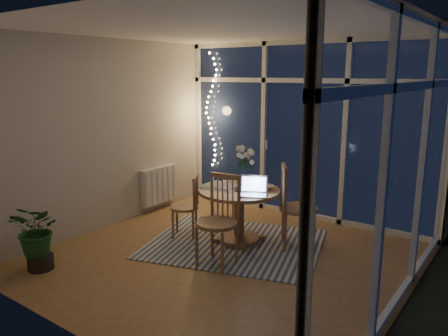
{
  "coord_description": "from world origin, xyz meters",
  "views": [
    {
      "loc": [
        2.82,
        -3.9,
        2.13
      ],
      "look_at": [
        -0.19,
        0.25,
        1.01
      ],
      "focal_mm": 35.0,
      "sensor_mm": 36.0,
      "label": 1
    }
  ],
  "objects": [
    {
      "name": "dining_table",
      "position": [
        -0.14,
        0.5,
        0.35
      ],
      "size": [
        1.28,
        1.28,
        0.7
      ],
      "primitive_type": "cylinder",
      "rotation": [
        0.0,
        0.0,
        0.3
      ],
      "color": "olive",
      "rests_on": "floor"
    },
    {
      "name": "garden_fence",
      "position": [
        0.0,
        5.5,
        0.9
      ],
      "size": [
        11.0,
        0.08,
        1.8
      ],
      "primitive_type": "cube",
      "color": "#321D12",
      "rests_on": "ground"
    },
    {
      "name": "bowl",
      "position": [
        0.12,
        0.73,
        0.72
      ],
      "size": [
        0.19,
        0.19,
        0.04
      ],
      "primitive_type": "imported",
      "rotation": [
        0.0,
        0.0,
        0.3
      ],
      "color": "silver",
      "rests_on": "dining_table"
    },
    {
      "name": "chair_left",
      "position": [
        -0.84,
        0.25,
        0.42
      ],
      "size": [
        0.53,
        0.53,
        0.84
      ],
      "primitive_type": "cube",
      "rotation": [
        0.0,
        0.0,
        -1.03
      ],
      "color": "olive",
      "rests_on": "floor"
    },
    {
      "name": "garden_shrubs",
      "position": [
        -0.8,
        3.4,
        0.45
      ],
      "size": [
        0.9,
        0.9,
        0.9
      ],
      "primitive_type": "sphere",
      "color": "#193216",
      "rests_on": "ground"
    },
    {
      "name": "window_wall_back",
      "position": [
        0.0,
        1.96,
        1.3
      ],
      "size": [
        4.0,
        0.1,
        2.6
      ],
      "primitive_type": "cube",
      "color": "white",
      "rests_on": "floor"
    },
    {
      "name": "radiator",
      "position": [
        -1.94,
        0.9,
        0.4
      ],
      "size": [
        0.1,
        0.7,
        0.58
      ],
      "primitive_type": "cube",
      "color": "white",
      "rests_on": "wall_left"
    },
    {
      "name": "wall_back",
      "position": [
        0.0,
        2.0,
        1.3
      ],
      "size": [
        4.0,
        0.04,
        2.6
      ],
      "primitive_type": "cube",
      "color": "beige",
      "rests_on": "floor"
    },
    {
      "name": "fairy_lights",
      "position": [
        -1.65,
        1.88,
        1.52
      ],
      "size": [
        0.24,
        0.1,
        1.85
      ],
      "primitive_type": null,
      "color": "#E8B05C",
      "rests_on": "window_wall_back"
    },
    {
      "name": "wall_front",
      "position": [
        0.0,
        -2.0,
        1.3
      ],
      "size": [
        4.0,
        0.04,
        2.6
      ],
      "primitive_type": "cube",
      "color": "beige",
      "rests_on": "floor"
    },
    {
      "name": "potted_plant",
      "position": [
        -1.47,
        -1.45,
        0.38
      ],
      "size": [
        0.64,
        0.58,
        0.76
      ],
      "primitive_type": "imported",
      "rotation": [
        0.0,
        0.0,
        0.24
      ],
      "color": "#19461C",
      "rests_on": "floor"
    },
    {
      "name": "ceiling",
      "position": [
        0.0,
        0.0,
        2.6
      ],
      "size": [
        4.0,
        4.0,
        0.0
      ],
      "primitive_type": "plane",
      "color": "white",
      "rests_on": "wall_back"
    },
    {
      "name": "neighbour_roof",
      "position": [
        0.3,
        8.5,
        2.2
      ],
      "size": [
        7.0,
        3.0,
        2.2
      ],
      "primitive_type": "cube",
      "color": "#353840",
      "rests_on": "ground"
    },
    {
      "name": "wall_left",
      "position": [
        -2.0,
        0.0,
        1.3
      ],
      "size": [
        0.04,
        4.0,
        2.6
      ],
      "primitive_type": "cube",
      "color": "beige",
      "rests_on": "floor"
    },
    {
      "name": "wall_right",
      "position": [
        2.0,
        0.0,
        1.3
      ],
      "size": [
        0.04,
        4.0,
        2.6
      ],
      "primitive_type": "cube",
      "color": "beige",
      "rests_on": "floor"
    },
    {
      "name": "chair_right",
      "position": [
        0.55,
        0.78,
        0.53
      ],
      "size": [
        0.68,
        0.68,
        1.06
      ],
      "primitive_type": "cube",
      "rotation": [
        0.0,
        0.0,
        2.13
      ],
      "color": "olive",
      "rests_on": "floor"
    },
    {
      "name": "newspapers",
      "position": [
        -0.4,
        0.47,
        0.71
      ],
      "size": [
        0.45,
        0.35,
        0.02
      ],
      "primitive_type": "cube",
      "rotation": [
        0.0,
        0.0,
        0.08
      ],
      "color": "silver",
      "rests_on": "dining_table"
    },
    {
      "name": "laptop",
      "position": [
        0.15,
        0.37,
        0.82
      ],
      "size": [
        0.42,
        0.4,
        0.24
      ],
      "primitive_type": null,
      "rotation": [
        0.0,
        0.0,
        0.48
      ],
      "color": "silver",
      "rests_on": "dining_table"
    },
    {
      "name": "flower_vase",
      "position": [
        -0.2,
        0.73,
        0.8
      ],
      "size": [
        0.25,
        0.25,
        0.21
      ],
      "primitive_type": "imported",
      "rotation": [
        0.0,
        0.0,
        0.3
      ],
      "color": "silver",
      "rests_on": "dining_table"
    },
    {
      "name": "garden_patio",
      "position": [
        0.5,
        5.0,
        -0.06
      ],
      "size": [
        12.0,
        6.0,
        0.1
      ],
      "primitive_type": "cube",
      "color": "black",
      "rests_on": "ground"
    },
    {
      "name": "window_wall_right",
      "position": [
        1.96,
        0.0,
        1.3
      ],
      "size": [
        0.1,
        4.0,
        2.6
      ],
      "primitive_type": "cube",
      "color": "white",
      "rests_on": "floor"
    },
    {
      "name": "phone",
      "position": [
        -0.09,
        0.45,
        0.7
      ],
      "size": [
        0.12,
        0.11,
        0.01
      ],
      "primitive_type": "cube",
      "rotation": [
        0.0,
        0.0,
        0.62
      ],
      "color": "black",
      "rests_on": "dining_table"
    },
    {
      "name": "rug",
      "position": [
        -0.14,
        0.4,
        0.01
      ],
      "size": [
        2.53,
        2.25,
        0.01
      ],
      "primitive_type": "cube",
      "rotation": [
        0.0,
        0.0,
        0.3
      ],
      "color": "beige",
      "rests_on": "floor"
    },
    {
      "name": "chair_front",
      "position": [
        0.05,
        -0.22,
        0.52
      ],
      "size": [
        0.53,
        0.53,
        1.04
      ],
      "primitive_type": "cube",
      "rotation": [
        0.0,
        0.0,
        0.11
      ],
      "color": "olive",
      "rests_on": "floor"
    },
    {
      "name": "floor",
      "position": [
        0.0,
        0.0,
        0.0
      ],
      "size": [
        4.0,
        4.0,
        0.0
      ],
      "primitive_type": "plane",
      "color": "olive",
      "rests_on": "ground"
    }
  ]
}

